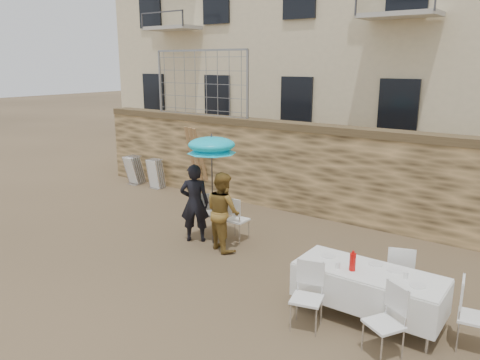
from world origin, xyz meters
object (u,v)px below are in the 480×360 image
Objects in this scene: couple_chair_left at (212,212)px; table_chair_side at (475,316)px; woman_dress at (223,211)px; table_chair_back at (400,273)px; chair_stack_left at (138,169)px; table_chair_front_left at (307,297)px; soda_bottle at (353,262)px; banquet_table at (369,273)px; couple_chair_right at (237,218)px; chair_stack_right at (159,173)px; man_suit at (195,203)px; table_chair_front_right at (384,322)px; umbrella at (212,148)px.

couple_chair_left is 5.67m from table_chair_side.
table_chair_back is at bearing -159.14° from woman_dress.
woman_dress is 1.73× the size of chair_stack_left.
woman_dress is 1.65× the size of table_chair_side.
table_chair_front_left is at bearing 43.53° from table_chair_back.
table_chair_front_left is (-0.40, -0.60, -0.43)m from soda_bottle.
chair_stack_left is (-8.58, 3.65, -0.45)m from soda_bottle.
soda_bottle reaches higher than banquet_table.
table_chair_side is at bearing 163.27° from couple_chair_right.
soda_bottle is 0.28× the size of chair_stack_left.
couple_chair_right and table_chair_front_left have the same top height.
banquet_table is at bearing 128.32° from couple_chair_left.
chair_stack_left is at bearing -3.78° from woman_dress.
soda_bottle reaches higher than couple_chair_left.
man_suit is at bearing -34.84° from chair_stack_right.
table_chair_front_right is at bearing -26.86° from chair_stack_right.
table_chair_back is at bearing 168.85° from couple_chair_right.
soda_bottle is 0.28× the size of chair_stack_right.
couple_chair_left is 4.24m from soda_bottle.
woman_dress reaches higher than table_chair_back.
umbrella reaches higher than table_chair_side.
table_chair_front_left is 1.00× the size of table_chair_side.
couple_chair_left and table_chair_side have the same top height.
chair_stack_right is at bearing 60.95° from table_chair_side.
umbrella is 3.88m from table_chair_front_left.
chair_stack_right is at bearing 135.06° from table_chair_front_left.
chair_stack_left is (-4.67, 2.62, -0.37)m from man_suit.
chair_stack_left is (-10.18, 3.40, -0.02)m from table_chair_side.
table_chair_front_right is at bearing 81.78° from table_chair_back.
woman_dress is 1.73× the size of chair_stack_right.
couple_chair_left is 5.10m from table_chair_front_right.
umbrella is 4.05m from banquet_table.
woman_dress is 6.11× the size of soda_bottle.
chair_stack_left is at bearing 62.60° from table_chair_side.
soda_bottle is (3.22, -1.57, 0.43)m from couple_chair_right.
soda_bottle is 1.11m from table_chair_back.
soda_bottle is (3.17, -1.02, 0.11)m from woman_dress.
woman_dress is 3.48m from banquet_table.
man_suit is 1.73× the size of couple_chair_right.
table_chair_back is (3.57, -0.07, -0.31)m from woman_dress.
table_chair_side is at bearing -18.44° from chair_stack_left.
man_suit reaches higher than table_chair_front_right.
couple_chair_left reaches higher than banquet_table.
woman_dress reaches higher than chair_stack_left.
table_chair_side is at bearing -167.18° from woman_dress.
table_chair_front_left is 1.04× the size of chair_stack_left.
chair_stack_right is (-4.52, 2.62, -0.33)m from woman_dress.
umbrella reaches higher than table_chair_front_left.
banquet_table is at bearing -21.70° from chair_stack_left.
soda_bottle reaches higher than chair_stack_left.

